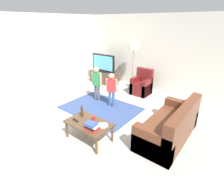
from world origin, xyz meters
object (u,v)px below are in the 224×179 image
tv (103,63)px  tv_remote (76,120)px  child_center (112,87)px  plate (103,125)px  floor_lamp (134,48)px  soda_can (94,119)px  child_near_tv (97,81)px  armchair (142,86)px  bottle (82,111)px  book_stack (92,126)px  coffee_table (89,124)px  couch (172,127)px  tv_stand (104,77)px

tv → tv_remote: bearing=-58.7°
child_center → plate: child_center is taller
floor_lamp → plate: 3.54m
soda_can → tv_remote: bearing=-144.0°
soda_can → floor_lamp: bearing=107.3°
tv → child_near_tv: size_ratio=0.98×
tv → armchair: 1.91m
floor_lamp → plate: bearing=-68.4°
bottle → tv: bearing=122.9°
armchair → child_center: child_center is taller
tv → soda_can: tv is taller
tv → child_center: tv is taller
child_near_tv → book_stack: (1.48, -1.75, -0.20)m
child_near_tv → soda_can: (1.31, -1.51, -0.20)m
child_near_tv → coffee_table: size_ratio=1.13×
couch → tv_remote: 2.11m
child_near_tv → floor_lamp: bearing=77.9°
soda_can → tv: bearing=127.6°
child_near_tv → soda_can: size_ratio=9.40×
bottle → tv_remote: 0.25m
armchair → tv_remote: bearing=-88.1°
couch → soda_can: couch is taller
child_center → book_stack: bearing=-63.8°
bottle → tv_remote: size_ratio=1.77×
tv → book_stack: bearing=-52.6°
tv_stand → tv: tv is taller
tv → child_center: size_ratio=1.05×
book_stack → child_near_tv: bearing=130.2°
floor_lamp → soda_can: bearing=-72.7°
tv → bottle: 3.53m
couch → tv_remote: size_ratio=10.59×
floor_lamp → soda_can: floor_lamp is taller
tv_stand → coffee_table: tv_stand is taller
floor_lamp → book_stack: (1.14, -3.35, -1.06)m
child_near_tv → book_stack: child_near_tv is taller
book_stack → tv_remote: 0.50m
plate → coffee_table: bearing=-162.7°
floor_lamp → coffee_table: 3.55m
plate → tv_stand: bearing=130.4°
tv → plate: 3.91m
plate → soda_can: bearing=175.8°
child_center → bottle: (0.31, -1.48, -0.08)m
bottle → tv_remote: bearing=-84.8°
tv_stand → child_center: 2.22m
floor_lamp → child_near_tv: bearing=-102.1°
couch → coffee_table: 1.82m
tv → plate: bearing=-49.4°
bottle → couch: bearing=31.1°
tv_stand → armchair: armchair is taller
tv → couch: tv is taller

